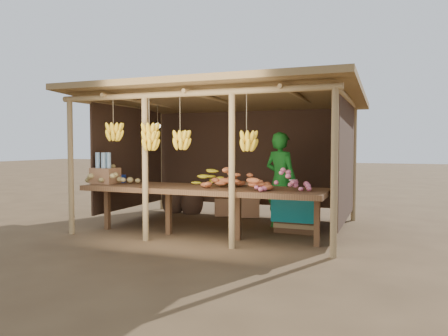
% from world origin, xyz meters
% --- Properties ---
extents(ground, '(60.00, 60.00, 0.00)m').
position_xyz_m(ground, '(0.00, 0.00, 0.00)').
color(ground, brown).
rests_on(ground, ground).
extents(stall_structure, '(4.70, 3.50, 2.43)m').
position_xyz_m(stall_structure, '(-0.04, -0.12, 1.90)').
color(stall_structure, '#A58555').
rests_on(stall_structure, ground).
extents(counter, '(3.90, 1.05, 0.80)m').
position_xyz_m(counter, '(0.00, -0.95, 0.74)').
color(counter, brown).
rests_on(counter, ground).
extents(potato_heap, '(1.01, 0.74, 0.36)m').
position_xyz_m(potato_heap, '(-1.68, -1.09, 0.98)').
color(potato_heap, '#A08C52').
rests_on(potato_heap, counter).
extents(sweet_potato_heap, '(1.16, 0.84, 0.36)m').
position_xyz_m(sweet_potato_heap, '(0.63, -0.98, 0.98)').
color(sweet_potato_heap, '#C16031').
rests_on(sweet_potato_heap, counter).
extents(onion_heap, '(0.81, 0.52, 0.36)m').
position_xyz_m(onion_heap, '(1.35, -1.11, 0.98)').
color(onion_heap, '#CB637B').
rests_on(onion_heap, counter).
extents(banana_pile, '(0.59, 0.43, 0.34)m').
position_xyz_m(banana_pile, '(-0.02, -0.54, 0.97)').
color(banana_pile, yellow).
rests_on(banana_pile, counter).
extents(tomato_basin, '(0.37, 0.37, 0.20)m').
position_xyz_m(tomato_basin, '(-1.76, -0.76, 0.88)').
color(tomato_basin, navy).
rests_on(tomato_basin, counter).
extents(bottle_box, '(0.44, 0.35, 0.53)m').
position_xyz_m(bottle_box, '(-1.80, -1.00, 1.00)').
color(bottle_box, '#9A6945').
rests_on(bottle_box, counter).
extents(vendor, '(0.72, 0.60, 1.68)m').
position_xyz_m(vendor, '(0.96, 0.27, 0.84)').
color(vendor, '#186E1E').
rests_on(vendor, ground).
extents(tarp_crate, '(0.75, 0.65, 0.89)m').
position_xyz_m(tarp_crate, '(1.30, 0.09, 0.37)').
color(tarp_crate, brown).
rests_on(tarp_crate, ground).
extents(carton_stack, '(1.04, 0.50, 0.71)m').
position_xyz_m(carton_stack, '(-0.06, 1.09, 0.31)').
color(carton_stack, '#9A6945').
rests_on(carton_stack, ground).
extents(burlap_sacks, '(0.93, 0.49, 0.66)m').
position_xyz_m(burlap_sacks, '(-1.40, 1.14, 0.29)').
color(burlap_sacks, '#422C1E').
rests_on(burlap_sacks, ground).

